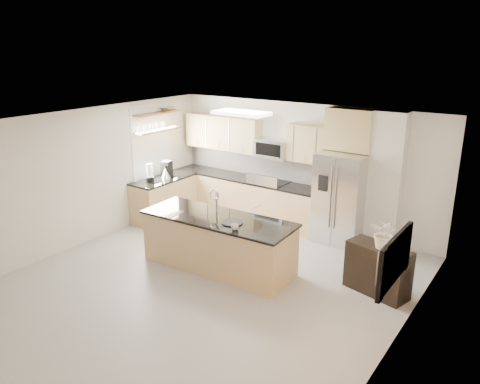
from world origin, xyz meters
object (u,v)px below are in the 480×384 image
Objects in this scene: blender at (150,174)px; microwave at (273,149)px; range at (269,202)px; coffee_maker at (167,169)px; bowl at (167,108)px; television at (386,257)px; island at (218,242)px; credenza at (378,270)px; refrigerator at (341,198)px; flower_vase at (386,226)px; kettle at (166,173)px; cup at (235,227)px; platter at (232,223)px.

microwave is at bearing 37.21° from blender.
coffee_maker is at bearing -156.37° from range.
television is at bearing -23.24° from bowl.
island reaches higher than credenza.
refrigerator reaches higher than flower_vase.
island is at bearing -118.94° from refrigerator.
television is (0.47, -1.49, 0.20)m from flower_vase.
coffee_maker is 0.49× the size of flower_vase.
blender is (-2.07, -1.58, -0.53)m from microwave.
blender is at bearing -96.73° from kettle.
blender is (-2.07, -1.45, 0.62)m from range.
platter is (-0.19, 0.20, -0.04)m from cup.
platter is 2.86m from television.
kettle is at bearing -153.08° from range.
island is at bearing -32.08° from bowl.
cup is at bearing -45.95° from platter.
blender reaches higher than platter.
flower_vase is at bearing 17.49° from television.
kettle is 5.93m from television.
range is at bearing 26.92° from kettle.
microwave reaches higher than blender.
blender is 1.53m from bowl.
cup is 0.30× the size of blender.
bowl is at bearing 145.37° from island.
refrigerator is 2.12m from flower_vase.
bowl reaches higher than cup.
range is 4.78m from television.
cup is 3.50m from coffee_maker.
microwave is 2.40m from coffee_maker.
island is (-1.25, -2.27, -0.42)m from refrigerator.
platter is 3.23m from coffee_maker.
platter is at bearing -26.17° from kettle.
television is (5.61, -2.20, 0.26)m from coffee_maker.
platter is 0.48× the size of flower_vase.
platter is 3.12m from kettle.
microwave is 2.97m from cup.
kettle is (-5.00, 0.57, 0.65)m from credenza.
blender is at bearing 177.96° from flower_vase.
microwave is at bearing 96.93° from island.
flower_vase is 0.67× the size of television.
platter is 0.85× the size of blender.
cup is at bearing -27.76° from kettle.
credenza is at bearing -10.30° from bowl.
island is at bearing -19.13° from blender.
blender reaches higher than range.
island is 2.80m from flower_vase.
refrigerator is 2.09m from credenza.
refrigerator is (1.66, -0.17, -0.74)m from microwave.
microwave is 0.71× the size of television.
kettle is (-3.68, -0.98, 0.15)m from refrigerator.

